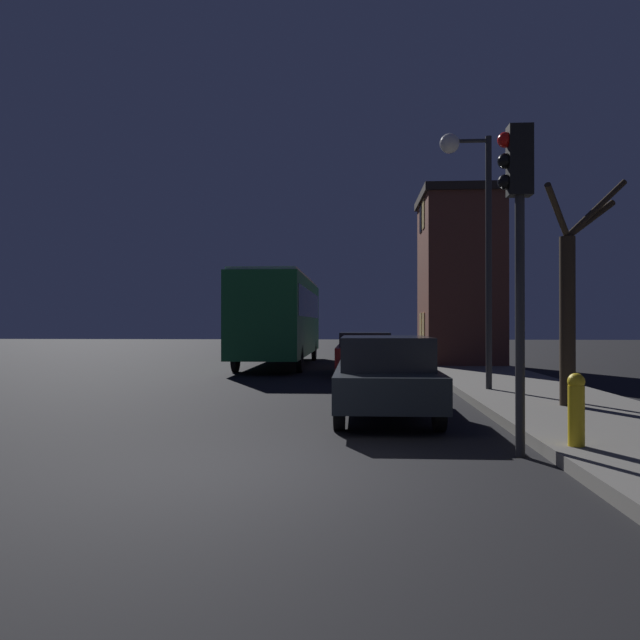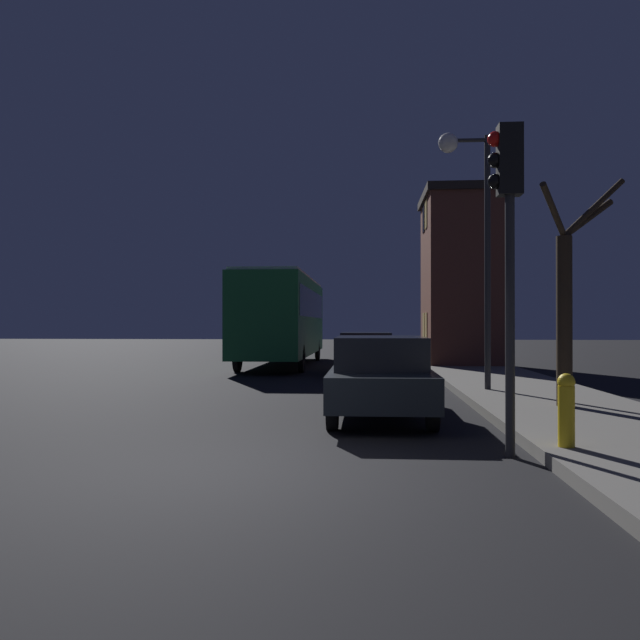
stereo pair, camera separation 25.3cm
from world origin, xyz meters
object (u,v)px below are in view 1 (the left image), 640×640
fire_hydrant (576,408)px  car_mid_lane (365,352)px  traffic_light (517,219)px  bus (280,313)px  car_near_lane (385,374)px  bare_tree (570,301)px  streetlamp (471,205)px

fire_hydrant → car_mid_lane: bearing=100.9°
traffic_light → fire_hydrant: (0.67, -0.17, -2.38)m
bus → car_near_lane: bus is taller
bare_tree → car_near_lane: 3.74m
traffic_light → car_mid_lane: 12.97m
bare_tree → fire_hydrant: bare_tree is taller
bare_tree → car_near_lane: size_ratio=0.92×
bare_tree → car_mid_lane: 9.72m
streetlamp → car_mid_lane: size_ratio=1.32×
bare_tree → car_near_lane: bearing=-171.5°
streetlamp → car_mid_lane: (-2.41, 6.00, -3.70)m
bus → car_near_lane: 14.27m
car_mid_lane → fire_hydrant: 13.04m
traffic_light → bus: traffic_light is taller
bare_tree → car_mid_lane: bare_tree is taller
bare_tree → bus: 14.99m
traffic_light → bus: (-5.16, 16.98, -0.92)m
traffic_light → bare_tree: (1.91, 3.76, -0.92)m
traffic_light → fire_hydrant: traffic_light is taller
streetlamp → car_mid_lane: 7.45m
bus → car_mid_lane: (3.36, -4.34, -1.36)m
bare_tree → car_mid_lane: (-3.72, 8.88, -1.35)m
traffic_light → bare_tree: 4.32m
bus → car_mid_lane: size_ratio=2.41×
traffic_light → car_mid_lane: bearing=98.1°
traffic_light → bare_tree: size_ratio=0.99×
bare_tree → bus: bearing=118.2°
streetlamp → bus: bearing=119.1°
car_near_lane → fire_hydrant: size_ratio=5.14×
streetlamp → traffic_light: streetlamp is taller
bus → fire_hydrant: (5.83, -17.14, -1.47)m
traffic_light → bus: bearing=106.9°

